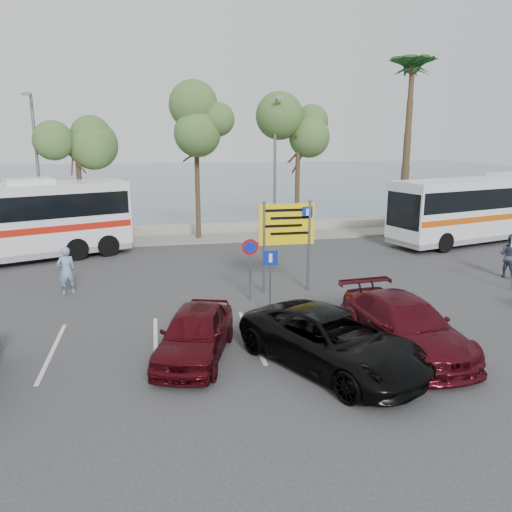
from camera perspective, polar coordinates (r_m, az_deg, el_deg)
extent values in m
plane|color=#313234|center=(16.70, 2.90, -7.49)|extent=(120.00, 120.00, 0.00)
cube|color=gray|center=(29.95, -3.68, 2.08)|extent=(44.00, 2.40, 0.15)
cube|color=#A39782|center=(31.86, -4.17, 3.17)|extent=(48.00, 0.80, 0.60)
plane|color=#415768|center=(75.44, -8.47, 8.78)|extent=(140.00, 140.00, 0.00)
cylinder|color=#382619|center=(29.58, -19.39, 6.30)|extent=(0.28, 0.28, 5.04)
cylinder|color=#382619|center=(29.36, -6.69, 7.47)|extent=(0.28, 0.28, 5.60)
cylinder|color=#382619|center=(30.46, 4.73, 7.33)|extent=(0.28, 0.28, 5.18)
cylinder|color=#382619|center=(32.94, 16.85, 11.47)|extent=(0.48, 0.48, 10.00)
cylinder|color=slate|center=(29.41, -23.62, 8.81)|extent=(0.16, 0.16, 8.00)
cylinder|color=slate|center=(28.99, -24.57, 16.52)|extent=(0.12, 0.90, 0.12)
cube|color=slate|center=(28.50, -24.79, 16.47)|extent=(0.45, 0.25, 0.12)
cylinder|color=slate|center=(29.58, 2.16, 9.92)|extent=(0.16, 0.16, 8.00)
cylinder|color=slate|center=(29.16, 2.45, 17.64)|extent=(0.12, 0.90, 0.12)
cube|color=slate|center=(28.68, 2.70, 17.61)|extent=(0.45, 0.25, 0.12)
cylinder|color=slate|center=(19.20, 0.91, 0.92)|extent=(0.12, 0.12, 3.60)
cylinder|color=slate|center=(19.65, 6.05, 1.14)|extent=(0.12, 0.12, 3.60)
cube|color=yellow|center=(19.23, 3.55, 3.65)|extent=(2.20, 0.06, 1.60)
cube|color=#0C2699|center=(19.34, 5.90, 5.01)|extent=(0.42, 0.01, 0.42)
cylinder|color=slate|center=(18.47, -0.69, -1.82)|extent=(0.07, 0.07, 2.20)
cylinder|color=#B20C0C|center=(18.21, -0.69, 1.04)|extent=(0.60, 0.03, 0.60)
cylinder|color=slate|center=(17.04, 1.63, -3.14)|extent=(0.07, 0.07, 2.20)
cube|color=#0C2699|center=(16.79, 1.66, -0.22)|extent=(0.50, 0.03, 0.50)
cube|color=white|center=(31.97, 24.77, 5.31)|extent=(12.81, 5.86, 3.09)
cube|color=black|center=(31.91, 24.86, 6.28)|extent=(12.58, 5.84, 1.10)
cube|color=#C74B0B|center=(32.03, 24.68, 4.43)|extent=(12.70, 5.86, 0.31)
cube|color=gray|center=(32.19, 24.50, 2.60)|extent=(12.68, 5.80, 0.58)
cube|color=white|center=(31.81, 25.06, 8.28)|extent=(2.46, 2.16, 0.25)
imported|color=#500D17|center=(14.94, 16.66, -7.58)|extent=(2.54, 5.33, 1.50)
imported|color=#4A0A12|center=(13.97, -6.96, -8.72)|extent=(2.88, 4.52, 1.43)
imported|color=black|center=(13.46, 8.74, -9.50)|extent=(4.72, 5.96, 1.51)
imported|color=#7D97B6|center=(20.56, -20.85, -1.58)|extent=(0.80, 0.66, 1.89)
imported|color=#363D52|center=(24.17, 27.03, 0.01)|extent=(1.04, 1.15, 1.93)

